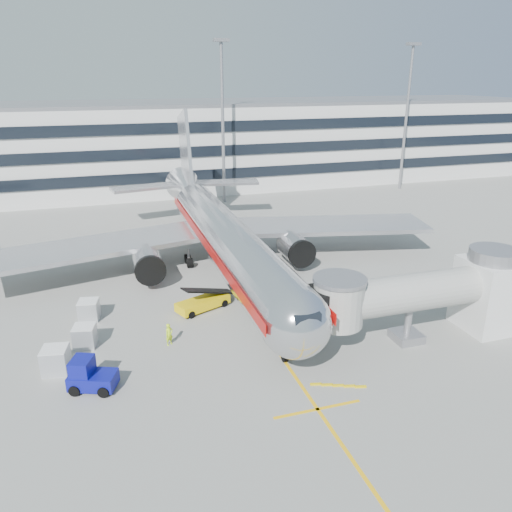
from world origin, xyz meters
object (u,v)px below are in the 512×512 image
object	(u,v)px
main_jet	(221,233)
cargo_container_left	(85,336)
baggage_tug	(90,376)
ramp_worker	(169,334)
belt_loader	(203,302)
cargo_container_right	(89,310)
cargo_container_front	(56,360)

from	to	relation	value
main_jet	cargo_container_left	world-z (taller)	main_jet
baggage_tug	ramp_worker	world-z (taller)	baggage_tug
baggage_tug	cargo_container_left	world-z (taller)	baggage_tug
main_jet	belt_loader	size ratio (longest dim) A/B	9.60
belt_loader	cargo_container_right	bearing A→B (deg)	173.77
belt_loader	ramp_worker	world-z (taller)	belt_loader
main_jet	cargo_container_right	distance (m)	16.43
main_jet	cargo_container_right	world-z (taller)	main_jet
ramp_worker	main_jet	bearing A→B (deg)	33.35
belt_loader	cargo_container_front	world-z (taller)	belt_loader
cargo_container_left	main_jet	bearing A→B (deg)	42.16
cargo_container_left	cargo_container_right	distance (m)	4.76
main_jet	cargo_container_front	xyz separation A→B (m)	(-16.17, -16.03, -3.28)
belt_loader	cargo_container_front	distance (m)	13.97
belt_loader	cargo_container_left	size ratio (longest dim) A/B	2.72
baggage_tug	cargo_container_left	xyz separation A→B (m)	(-0.37, 6.13, -0.13)
baggage_tug	cargo_container_front	xyz separation A→B (m)	(-2.34, 2.95, -0.05)
main_jet	belt_loader	world-z (taller)	main_jet
baggage_tug	cargo_container_front	size ratio (longest dim) A/B	1.69
belt_loader	cargo_container_left	world-z (taller)	belt_loader
cargo_container_left	cargo_container_right	xyz separation A→B (m)	(0.31, 4.75, 0.01)
cargo_container_right	ramp_worker	world-z (taller)	ramp_worker
cargo_container_front	ramp_worker	size ratio (longest dim) A/B	1.14
main_jet	baggage_tug	distance (m)	23.71
baggage_tug	cargo_container_left	bearing A→B (deg)	93.46
cargo_container_left	cargo_container_front	bearing A→B (deg)	-121.79
ramp_worker	baggage_tug	bearing A→B (deg)	-172.69
belt_loader	ramp_worker	xyz separation A→B (m)	(-3.84, -5.48, 0.20)
cargo_container_front	cargo_container_right	bearing A→B (deg)	73.94
belt_loader	cargo_container_right	size ratio (longest dim) A/B	2.73
main_jet	cargo_container_right	size ratio (longest dim) A/B	26.15
baggage_tug	ramp_worker	xyz separation A→B (m)	(5.99, 4.32, -0.09)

